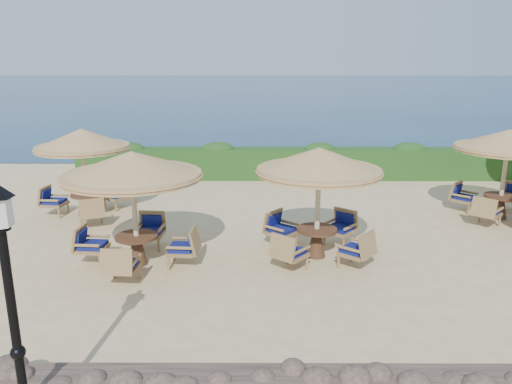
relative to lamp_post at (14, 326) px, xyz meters
name	(u,v)px	position (x,y,z in m)	size (l,w,h in m)	color
ground	(332,243)	(4.80, 6.80, -1.55)	(120.00, 120.00, 0.00)	#D2BA85
sea	(270,88)	(4.80, 76.80, -1.55)	(160.00, 160.00, 0.00)	#0A2445
hedge	(307,164)	(4.80, 14.00, -0.95)	(18.00, 0.90, 1.20)	#193E13
lamp_post	(14,326)	(0.00, 0.00, 0.00)	(0.44, 0.44, 3.31)	black
cafe_set_0	(133,185)	(0.10, 5.44, 0.35)	(3.12, 3.12, 2.65)	beige
cafe_set_1	(319,182)	(4.28, 5.94, 0.30)	(2.93, 2.93, 2.65)	beige
cafe_set_3	(83,155)	(-2.23, 9.04, 0.34)	(2.79, 2.78, 2.65)	beige
cafe_set_4	(506,157)	(10.06, 8.93, 0.32)	(2.98, 2.98, 2.65)	beige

